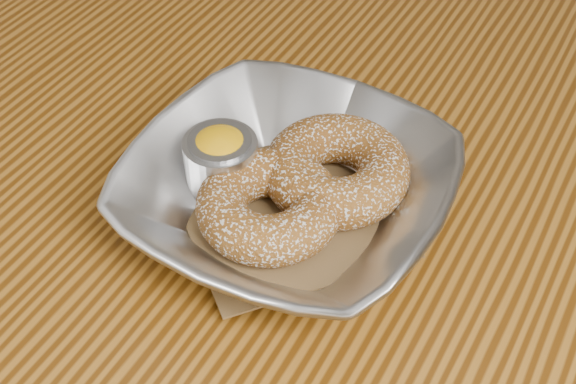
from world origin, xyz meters
The scene contains 6 objects.
table centered at (0.00, 0.00, 0.65)m, with size 1.20×0.80×0.75m.
serving_bowl centered at (-0.10, -0.07, 0.78)m, with size 0.22×0.22×0.05m, color #B2B5B9.
parchment centered at (-0.10, -0.07, 0.76)m, with size 0.14×0.14×0.00m, color brown.
donut_back centered at (-0.08, -0.04, 0.78)m, with size 0.11×0.11×0.04m, color brown.
donut_front centered at (-0.11, -0.09, 0.78)m, with size 0.10×0.10×0.04m, color brown.
ramekin centered at (-0.16, -0.07, 0.78)m, with size 0.05×0.05×0.05m.
Camera 1 is at (0.09, -0.42, 1.18)m, focal length 50.00 mm.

